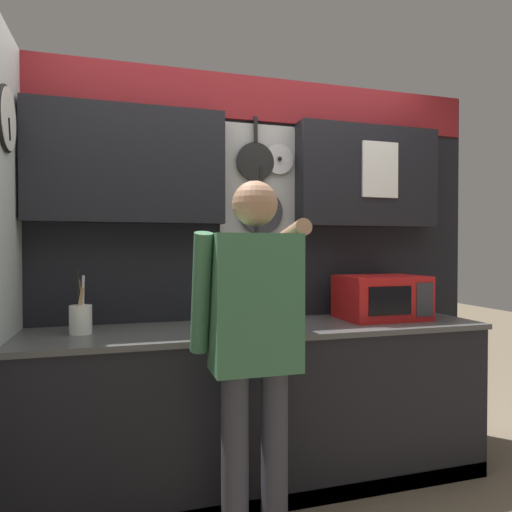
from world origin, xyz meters
The scene contains 7 objects.
ground_plane centered at (0.00, 0.00, 0.00)m, with size 14.00×14.00×0.00m, color #756651.
base_cabinet_counter centered at (0.00, 0.00, 0.44)m, with size 2.56×0.63×0.89m.
back_wall_unit centered at (0.00, 0.28, 1.47)m, with size 3.13×0.22×2.39m.
microwave centered at (0.78, 0.04, 1.03)m, with size 0.50×0.37×0.27m.
knife_block centered at (-0.01, 0.04, 0.98)m, with size 0.11×0.15×0.25m.
utensil_crock centered at (-0.96, 0.04, 0.97)m, with size 0.11×0.11×0.33m.
person centered at (-0.21, -0.53, 0.96)m, with size 0.54×0.64×1.62m.
Camera 1 is at (-0.76, -2.43, 1.33)m, focal length 32.00 mm.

